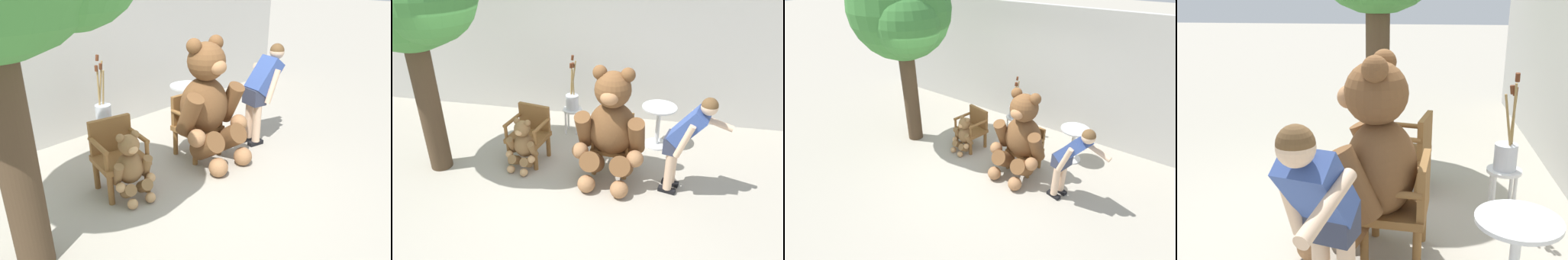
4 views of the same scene
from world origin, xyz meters
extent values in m
plane|color=#A8A091|center=(0.00, 0.00, 0.00)|extent=(60.00, 60.00, 0.00)
cube|color=beige|center=(0.00, 2.40, 1.40)|extent=(10.00, 0.16, 2.80)
cube|color=brown|center=(-0.66, 0.56, 0.41)|extent=(0.65, 0.62, 0.07)
cylinder|color=brown|center=(-0.93, 0.40, 0.18)|extent=(0.07, 0.07, 0.37)
cylinder|color=brown|center=(-0.47, 0.31, 0.18)|extent=(0.07, 0.07, 0.37)
cylinder|color=brown|center=(-0.84, 0.81, 0.18)|extent=(0.07, 0.07, 0.37)
cylinder|color=brown|center=(-0.39, 0.72, 0.18)|extent=(0.07, 0.07, 0.37)
cube|color=brown|center=(-0.62, 0.78, 0.65)|extent=(0.52, 0.16, 0.42)
cylinder|color=brown|center=(-0.91, 0.61, 0.66)|extent=(0.15, 0.48, 0.06)
cylinder|color=brown|center=(-0.95, 0.40, 0.55)|extent=(0.05, 0.05, 0.22)
cylinder|color=brown|center=(-0.41, 0.51, 0.66)|extent=(0.15, 0.48, 0.06)
cylinder|color=brown|center=(-0.45, 0.30, 0.55)|extent=(0.05, 0.05, 0.22)
cube|color=brown|center=(0.66, 0.56, 0.41)|extent=(0.60, 0.56, 0.07)
cylinder|color=brown|center=(0.41, 0.37, 0.18)|extent=(0.07, 0.07, 0.37)
cylinder|color=brown|center=(0.87, 0.33, 0.18)|extent=(0.07, 0.07, 0.37)
cylinder|color=brown|center=(0.45, 0.79, 0.18)|extent=(0.07, 0.07, 0.37)
cylinder|color=brown|center=(0.91, 0.75, 0.18)|extent=(0.07, 0.07, 0.37)
cube|color=brown|center=(0.68, 0.79, 0.65)|extent=(0.52, 0.10, 0.42)
cylinder|color=brown|center=(0.41, 0.58, 0.66)|extent=(0.09, 0.48, 0.06)
cylinder|color=brown|center=(0.39, 0.37, 0.55)|extent=(0.05, 0.05, 0.22)
cylinder|color=brown|center=(0.91, 0.54, 0.66)|extent=(0.09, 0.48, 0.06)
cylinder|color=brown|center=(0.89, 0.33, 0.55)|extent=(0.05, 0.05, 0.22)
ellipsoid|color=brown|center=(0.66, 0.44, 0.77)|extent=(0.73, 0.64, 0.79)
sphere|color=brown|center=(0.66, 0.40, 1.38)|extent=(0.50, 0.50, 0.50)
ellipsoid|color=#A47148|center=(0.64, 0.19, 1.34)|extent=(0.25, 0.20, 0.19)
sphere|color=black|center=(0.64, 0.19, 1.35)|extent=(0.07, 0.07, 0.07)
sphere|color=brown|center=(0.47, 0.44, 1.59)|extent=(0.20, 0.20, 0.20)
sphere|color=brown|center=(0.85, 0.41, 1.59)|extent=(0.20, 0.20, 0.20)
cylinder|color=brown|center=(0.28, 0.34, 0.77)|extent=(0.26, 0.46, 0.60)
sphere|color=#A47148|center=(0.25, 0.18, 0.50)|extent=(0.24, 0.24, 0.24)
cylinder|color=brown|center=(1.02, 0.28, 0.77)|extent=(0.26, 0.46, 0.60)
sphere|color=#A47148|center=(1.02, 0.12, 0.50)|extent=(0.24, 0.24, 0.24)
cylinder|color=brown|center=(0.43, 0.17, 0.34)|extent=(0.33, 0.51, 0.47)
sphere|color=#A47148|center=(0.39, -0.07, 0.13)|extent=(0.25, 0.25, 0.25)
cylinder|color=brown|center=(0.85, 0.13, 0.34)|extent=(0.33, 0.51, 0.47)
sphere|color=#A47148|center=(0.85, -0.11, 0.13)|extent=(0.25, 0.25, 0.25)
ellipsoid|color=olive|center=(-0.66, 0.38, 0.37)|extent=(0.38, 0.34, 0.38)
sphere|color=olive|center=(-0.66, 0.36, 0.66)|extent=(0.24, 0.24, 0.24)
ellipsoid|color=tan|center=(-0.68, 0.26, 0.65)|extent=(0.13, 0.11, 0.09)
sphere|color=black|center=(-0.68, 0.26, 0.65)|extent=(0.04, 0.04, 0.04)
sphere|color=olive|center=(-0.75, 0.39, 0.77)|extent=(0.10, 0.10, 0.10)
sphere|color=olive|center=(-0.57, 0.35, 0.77)|extent=(0.10, 0.10, 0.10)
cylinder|color=olive|center=(-0.85, 0.35, 0.37)|extent=(0.15, 0.23, 0.29)
sphere|color=tan|center=(-0.87, 0.28, 0.24)|extent=(0.11, 0.11, 0.11)
cylinder|color=olive|center=(-0.50, 0.28, 0.37)|extent=(0.15, 0.23, 0.29)
sphere|color=tan|center=(-0.50, 0.20, 0.24)|extent=(0.11, 0.11, 0.11)
cylinder|color=olive|center=(-0.79, 0.26, 0.16)|extent=(0.18, 0.26, 0.22)
sphere|color=tan|center=(-0.82, 0.15, 0.06)|extent=(0.12, 0.12, 0.12)
cylinder|color=olive|center=(-0.59, 0.22, 0.16)|extent=(0.18, 0.26, 0.22)
sphere|color=tan|center=(-0.60, 0.11, 0.06)|extent=(0.12, 0.12, 0.12)
cube|color=black|center=(1.50, 0.14, 0.03)|extent=(0.25, 0.15, 0.06)
cylinder|color=beige|center=(1.50, 0.14, 0.47)|extent=(0.12, 0.12, 0.82)
cube|color=black|center=(1.54, 0.31, 0.03)|extent=(0.25, 0.15, 0.06)
cylinder|color=beige|center=(1.54, 0.31, 0.47)|extent=(0.12, 0.12, 0.82)
cube|color=#33384C|center=(1.52, 0.22, 0.75)|extent=(0.29, 0.34, 0.24)
cube|color=#385199|center=(1.68, 0.18, 1.03)|extent=(0.55, 0.43, 0.55)
sphere|color=beige|center=(1.88, 0.13, 1.35)|extent=(0.21, 0.21, 0.21)
sphere|color=brown|center=(1.88, 0.13, 1.37)|extent=(0.21, 0.21, 0.21)
cylinder|color=beige|center=(1.97, 0.31, 1.08)|extent=(0.57, 0.22, 0.20)
cylinder|color=beige|center=(1.63, 0.00, 0.91)|extent=(0.25, 0.14, 0.50)
cylinder|color=white|center=(-0.19, 1.57, 0.45)|extent=(0.34, 0.34, 0.03)
cylinder|color=white|center=(-0.09, 1.67, 0.22)|extent=(0.04, 0.04, 0.43)
cylinder|color=white|center=(-0.29, 1.67, 0.22)|extent=(0.04, 0.04, 0.43)
cylinder|color=white|center=(-0.09, 1.47, 0.22)|extent=(0.04, 0.04, 0.43)
cylinder|color=white|center=(-0.29, 1.47, 0.22)|extent=(0.04, 0.04, 0.43)
cylinder|color=silver|center=(-0.19, 1.57, 0.59)|extent=(0.22, 0.22, 0.26)
cylinder|color=#997A47|center=(-0.21, 1.60, 0.87)|extent=(0.05, 0.04, 0.66)
cylinder|color=#592D19|center=(-0.21, 1.60, 1.24)|extent=(0.05, 0.05, 0.08)
cylinder|color=#997A47|center=(-0.17, 1.57, 0.88)|extent=(0.03, 0.14, 0.68)
cylinder|color=#592D19|center=(-0.17, 1.57, 1.26)|extent=(0.04, 0.06, 0.09)
cylinder|color=#997A47|center=(-0.18, 1.61, 0.94)|extent=(0.14, 0.06, 0.79)
cylinder|color=#592D19|center=(-0.18, 1.61, 1.37)|extent=(0.06, 0.05, 0.09)
cylinder|color=silver|center=(1.30, 1.40, 0.70)|extent=(0.56, 0.56, 0.03)
cylinder|color=silver|center=(1.30, 1.40, 0.34)|extent=(0.07, 0.07, 0.69)
cylinder|color=silver|center=(1.30, 1.40, 0.01)|extent=(0.40, 0.40, 0.03)
cylinder|color=#473523|center=(-1.94, 0.12, 1.14)|extent=(0.32, 0.32, 2.28)
camera|label=1|loc=(-2.91, -2.81, 2.49)|focal=35.00mm
camera|label=2|loc=(1.24, -4.27, 3.36)|focal=35.00mm
camera|label=3|loc=(2.86, -3.89, 3.67)|focal=28.00mm
camera|label=4|loc=(3.89, 0.77, 2.09)|focal=40.00mm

